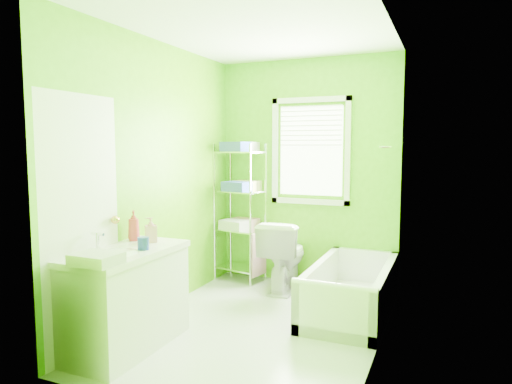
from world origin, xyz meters
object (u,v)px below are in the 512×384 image
at_px(wire_shelf_unit, 241,196).
at_px(toilet, 284,255).
at_px(vanity, 126,296).
at_px(bathtub, 351,297).

bearing_deg(wire_shelf_unit, toilet, -13.36).
relative_size(toilet, vanity, 0.73).
bearing_deg(vanity, bathtub, 44.75).
xyz_separation_m(bathtub, toilet, (-0.84, 0.44, 0.24)).
bearing_deg(bathtub, vanity, -135.25).
relative_size(vanity, wire_shelf_unit, 0.66).
relative_size(bathtub, vanity, 1.41).
distance_m(toilet, vanity, 2.01).
bearing_deg(toilet, vanity, 66.78).
relative_size(toilet, wire_shelf_unit, 0.48).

